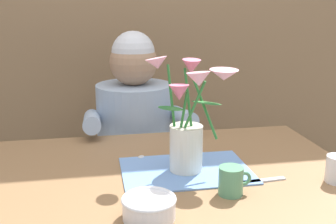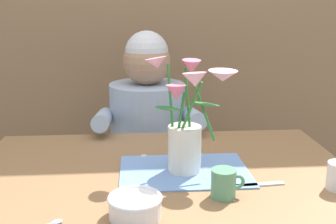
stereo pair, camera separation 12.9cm
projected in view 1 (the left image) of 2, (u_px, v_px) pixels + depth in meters
wood_panel_backdrop at (130, 3)px, 2.16m from camera, size 4.00×0.10×2.50m
dining_table at (165, 200)px, 1.32m from camera, size 1.20×0.80×0.74m
seated_person at (136, 156)px, 1.92m from camera, size 0.45×0.47×1.14m
striped_placemat at (186, 170)px, 1.30m from camera, size 0.40×0.28×0.00m
flower_vase at (189, 122)px, 1.25m from camera, size 0.29×0.21×0.36m
ceramic_bowl at (149, 207)px, 1.01m from camera, size 0.14×0.14×0.06m
dinner_knife at (256, 181)px, 1.22m from camera, size 0.19×0.03×0.00m
coffee_cup at (231, 181)px, 1.13m from camera, size 0.09×0.07×0.08m
spoon_0 at (137, 160)px, 1.38m from camera, size 0.08×0.10×0.01m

